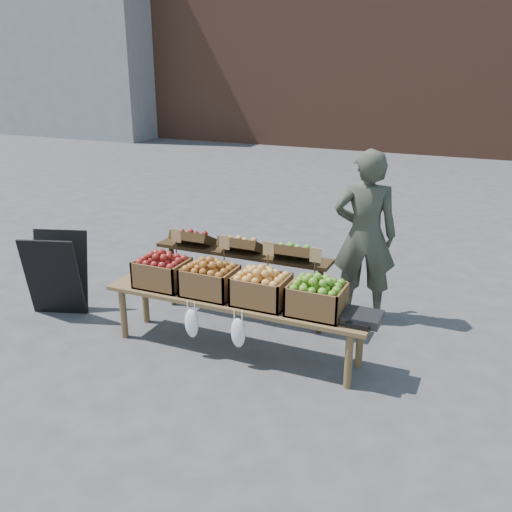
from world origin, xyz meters
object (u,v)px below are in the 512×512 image
at_px(crate_russet_pears, 210,281).
at_px(crate_green_apples, 317,299).
at_px(chalkboard_sign, 57,274).
at_px(back_table, 242,275).
at_px(crate_red_apples, 261,290).
at_px(vendor, 365,236).
at_px(display_bench, 236,325).
at_px(weighing_scale, 362,318).
at_px(crate_golden_apples, 162,273).

xyz_separation_m(crate_russet_pears, crate_green_apples, (1.10, 0.00, 0.00)).
bearing_deg(crate_green_apples, chalkboard_sign, 179.76).
distance_m(back_table, crate_red_apples, 0.92).
bearing_deg(vendor, crate_green_apples, 68.81).
height_order(display_bench, crate_red_apples, crate_red_apples).
xyz_separation_m(display_bench, crate_red_apples, (0.28, 0.00, 0.42)).
relative_size(chalkboard_sign, display_bench, 0.35).
xyz_separation_m(back_table, crate_red_apples, (0.54, -0.72, 0.19)).
distance_m(crate_red_apples, weighing_scale, 0.98).
height_order(chalkboard_sign, back_table, back_table).
relative_size(vendor, crate_russet_pears, 3.80).
xyz_separation_m(crate_green_apples, weighing_scale, (0.43, 0.00, -0.10)).
relative_size(back_table, crate_green_apples, 4.20).
distance_m(vendor, crate_golden_apples, 2.22).
bearing_deg(weighing_scale, display_bench, 180.00).
bearing_deg(crate_russet_pears, weighing_scale, 0.00).
bearing_deg(crate_red_apples, crate_green_apples, 0.00).
relative_size(chalkboard_sign, crate_red_apples, 1.90).
xyz_separation_m(chalkboard_sign, crate_russet_pears, (1.97, -0.01, 0.23)).
bearing_deg(crate_golden_apples, crate_green_apples, 0.00).
xyz_separation_m(chalkboard_sign, back_table, (1.98, 0.71, 0.04)).
xyz_separation_m(crate_russet_pears, crate_red_apples, (0.55, 0.00, 0.00)).
distance_m(display_bench, crate_golden_apples, 0.93).
height_order(crate_golden_apples, crate_russet_pears, same).
xyz_separation_m(vendor, back_table, (-1.20, -0.61, -0.43)).
height_order(crate_golden_apples, crate_red_apples, same).
relative_size(vendor, chalkboard_sign, 2.00).
distance_m(vendor, display_bench, 1.76).
bearing_deg(chalkboard_sign, vendor, 4.40).
relative_size(crate_russet_pears, crate_red_apples, 1.00).
bearing_deg(chalkboard_sign, weighing_scale, -18.32).
distance_m(back_table, crate_russet_pears, 0.74).
distance_m(display_bench, crate_green_apples, 0.93).
xyz_separation_m(chalkboard_sign, crate_red_apples, (2.52, -0.01, 0.23)).
bearing_deg(crate_golden_apples, display_bench, 0.00).
height_order(crate_russet_pears, crate_red_apples, same).
bearing_deg(crate_russet_pears, back_table, 89.19).
xyz_separation_m(back_table, weighing_scale, (1.51, -0.72, 0.09)).
bearing_deg(back_table, chalkboard_sign, -160.39).
bearing_deg(crate_green_apples, weighing_scale, 0.00).
height_order(chalkboard_sign, crate_green_apples, chalkboard_sign).
height_order(display_bench, weighing_scale, weighing_scale).
distance_m(crate_golden_apples, crate_red_apples, 1.10).
xyz_separation_m(crate_golden_apples, crate_red_apples, (1.10, 0.00, 0.00)).
bearing_deg(weighing_scale, chalkboard_sign, 179.79).
relative_size(display_bench, crate_golden_apples, 5.40).
bearing_deg(weighing_scale, crate_russet_pears, 180.00).
height_order(vendor, chalkboard_sign, vendor).
bearing_deg(back_table, crate_green_apples, -33.45).
xyz_separation_m(back_table, crate_russet_pears, (-0.01, -0.72, 0.19)).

